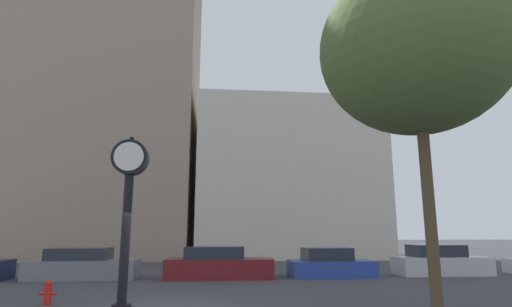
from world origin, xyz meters
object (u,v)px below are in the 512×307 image
at_px(car_maroon, 219,265).
at_px(car_silver, 440,262).
at_px(fire_hydrant_far, 48,292).
at_px(car_blue, 330,264).
at_px(car_grey, 83,266).
at_px(bare_tree, 416,50).
at_px(street_clock, 128,198).

distance_m(car_maroon, car_silver, 10.58).
bearing_deg(fire_hydrant_far, car_blue, 32.74).
xyz_separation_m(car_grey, car_blue, (11.04, -0.03, -0.02)).
bearing_deg(car_silver, bare_tree, -119.55).
relative_size(street_clock, fire_hydrant_far, 6.70).
bearing_deg(car_maroon, car_grey, -179.84).
xyz_separation_m(car_silver, fire_hydrant_far, (-15.40, -6.50, -0.25)).
height_order(fire_hydrant_far, bare_tree, bare_tree).
bearing_deg(car_maroon, car_blue, 4.40).
relative_size(street_clock, bare_tree, 0.58).
distance_m(car_silver, bare_tree, 13.74).
height_order(car_blue, fire_hydrant_far, car_blue).
xyz_separation_m(car_maroon, car_silver, (10.57, 0.28, 0.01)).
xyz_separation_m(car_maroon, car_blue, (5.14, 0.19, -0.04)).
height_order(car_grey, bare_tree, bare_tree).
distance_m(car_blue, car_silver, 5.44).
distance_m(street_clock, car_silver, 15.45).
bearing_deg(fire_hydrant_far, bare_tree, -26.12).
relative_size(car_grey, car_blue, 1.18).
relative_size(fire_hydrant_far, bare_tree, 0.09).
bearing_deg(car_grey, car_maroon, -2.27).
bearing_deg(street_clock, car_maroon, 71.98).
relative_size(street_clock, car_silver, 1.05).
distance_m(street_clock, car_blue, 11.18).
distance_m(car_silver, fire_hydrant_far, 16.72).
xyz_separation_m(car_blue, bare_tree, (-0.94, -10.83, 5.43)).
bearing_deg(fire_hydrant_far, car_maroon, 52.19).
xyz_separation_m(car_maroon, bare_tree, (4.20, -10.64, 5.39)).
xyz_separation_m(car_blue, fire_hydrant_far, (-9.96, -6.41, -0.20)).
bearing_deg(car_blue, fire_hydrant_far, -148.71).
bearing_deg(street_clock, fire_hydrant_far, 148.61).
bearing_deg(car_maroon, fire_hydrant_far, -125.51).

